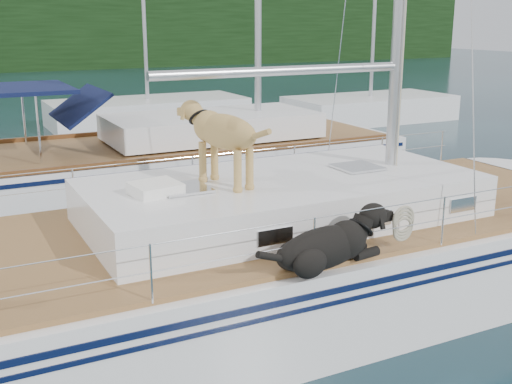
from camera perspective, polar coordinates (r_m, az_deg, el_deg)
ground at (r=8.80m, az=-2.35°, el=-10.81°), size 120.00×120.00×0.00m
main_sailboat at (r=8.55m, az=-1.82°, el=-6.59°), size 12.00×3.98×14.01m
neighbor_sailboat at (r=14.77m, az=-7.77°, el=2.41°), size 11.00×3.50×13.30m
bg_boat_center at (r=24.55m, az=-9.57°, el=7.00°), size 7.20×3.00×11.65m
bg_boat_east at (r=25.55m, az=10.09°, el=7.30°), size 6.40×3.00×11.65m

